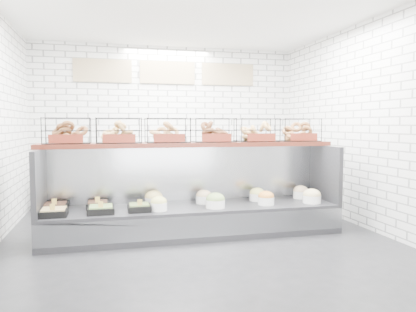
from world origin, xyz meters
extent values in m
plane|color=black|center=(0.00, 0.00, 0.00)|extent=(5.50, 5.50, 0.00)
cube|color=white|center=(0.00, 2.75, 1.50)|extent=(5.00, 0.02, 3.00)
cube|color=white|center=(2.50, 0.00, 1.50)|extent=(0.02, 5.50, 3.00)
cube|color=white|center=(0.00, 0.00, 3.00)|extent=(5.00, 5.50, 0.02)
cube|color=tan|center=(-1.20, 2.72, 2.50)|extent=(1.05, 0.03, 0.42)
cube|color=tan|center=(0.00, 2.72, 2.50)|extent=(1.05, 0.03, 0.42)
cube|color=tan|center=(1.20, 2.72, 2.50)|extent=(1.05, 0.03, 0.42)
cube|color=black|center=(0.00, 0.30, 0.20)|extent=(4.00, 0.90, 0.40)
cube|color=#93969B|center=(0.00, -0.14, 0.22)|extent=(4.00, 0.03, 0.28)
cube|color=#93969B|center=(0.00, 0.71, 0.80)|extent=(4.00, 0.08, 0.80)
cube|color=black|center=(-1.97, 0.30, 0.80)|extent=(0.06, 0.90, 0.80)
cube|color=black|center=(1.97, 0.30, 0.80)|extent=(0.06, 0.90, 0.80)
cube|color=black|center=(-1.78, 0.10, 0.44)|extent=(0.32, 0.32, 0.08)
cube|color=tan|center=(-1.78, 0.10, 0.48)|extent=(0.27, 0.27, 0.04)
cube|color=gold|center=(-1.78, -0.02, 0.53)|extent=(0.06, 0.01, 0.08)
cube|color=black|center=(-1.81, 0.45, 0.44)|extent=(0.30, 0.30, 0.08)
cube|color=brown|center=(-1.81, 0.45, 0.48)|extent=(0.26, 0.26, 0.04)
cube|color=gold|center=(-1.81, 0.35, 0.53)|extent=(0.06, 0.01, 0.08)
cube|color=black|center=(-1.23, 0.12, 0.44)|extent=(0.33, 0.33, 0.08)
cube|color=#779B4F|center=(-1.23, 0.12, 0.48)|extent=(0.28, 0.28, 0.04)
cube|color=gold|center=(-1.23, 0.01, 0.53)|extent=(0.06, 0.01, 0.08)
cube|color=black|center=(-1.28, 0.45, 0.44)|extent=(0.28, 0.28, 0.08)
cube|color=brown|center=(-1.28, 0.45, 0.48)|extent=(0.24, 0.24, 0.04)
cube|color=gold|center=(-1.28, 0.35, 0.53)|extent=(0.06, 0.01, 0.08)
cube|color=black|center=(-0.75, 0.13, 0.44)|extent=(0.29, 0.29, 0.08)
cube|color=olive|center=(-0.75, 0.13, 0.48)|extent=(0.24, 0.24, 0.04)
cube|color=gold|center=(-0.75, 0.03, 0.53)|extent=(0.06, 0.01, 0.08)
cylinder|color=white|center=(-0.51, 0.10, 0.46)|extent=(0.22, 0.22, 0.11)
ellipsoid|color=#C8C366|center=(-0.51, 0.10, 0.52)|extent=(0.21, 0.21, 0.15)
cylinder|color=white|center=(-0.53, 0.49, 0.46)|extent=(0.25, 0.25, 0.11)
ellipsoid|color=#F2D87B|center=(-0.53, 0.49, 0.52)|extent=(0.25, 0.25, 0.17)
cylinder|color=white|center=(0.25, 0.10, 0.46)|extent=(0.26, 0.26, 0.11)
ellipsoid|color=#76954B|center=(0.25, 0.10, 0.52)|extent=(0.25, 0.25, 0.18)
cylinder|color=white|center=(0.17, 0.44, 0.46)|extent=(0.22, 0.22, 0.11)
ellipsoid|color=#D4B482|center=(0.17, 0.44, 0.52)|extent=(0.22, 0.22, 0.15)
cylinder|color=white|center=(0.98, 0.13, 0.46)|extent=(0.23, 0.23, 0.11)
ellipsoid|color=orange|center=(0.98, 0.13, 0.52)|extent=(0.22, 0.22, 0.16)
cylinder|color=white|center=(0.97, 0.44, 0.46)|extent=(0.22, 0.22, 0.11)
ellipsoid|color=#D3D26B|center=(0.97, 0.44, 0.52)|extent=(0.22, 0.22, 0.15)
cylinder|color=white|center=(1.66, 0.09, 0.46)|extent=(0.26, 0.26, 0.11)
ellipsoid|color=tan|center=(1.66, 0.09, 0.52)|extent=(0.25, 0.25, 0.18)
cylinder|color=white|center=(1.68, 0.47, 0.46)|extent=(0.23, 0.23, 0.11)
ellipsoid|color=#D4B082|center=(1.68, 0.47, 0.52)|extent=(0.22, 0.22, 0.16)
cube|color=#40150D|center=(0.00, 0.52, 1.23)|extent=(4.10, 0.50, 0.06)
cube|color=black|center=(-1.64, 0.52, 1.43)|extent=(0.60, 0.38, 0.34)
cube|color=maroon|center=(-1.64, 0.32, 1.33)|extent=(0.42, 0.02, 0.11)
cube|color=black|center=(-0.99, 0.52, 1.43)|extent=(0.60, 0.38, 0.34)
cube|color=maroon|center=(-0.99, 0.32, 1.33)|extent=(0.42, 0.02, 0.11)
cube|color=black|center=(-0.33, 0.52, 1.43)|extent=(0.60, 0.38, 0.34)
cube|color=maroon|center=(-0.33, 0.32, 1.33)|extent=(0.42, 0.02, 0.11)
cube|color=black|center=(0.33, 0.52, 1.43)|extent=(0.60, 0.38, 0.34)
cube|color=maroon|center=(0.33, 0.32, 1.33)|extent=(0.42, 0.02, 0.11)
cube|color=black|center=(0.99, 0.52, 1.43)|extent=(0.60, 0.38, 0.34)
cube|color=maroon|center=(0.99, 0.32, 1.33)|extent=(0.42, 0.02, 0.11)
cube|color=black|center=(1.64, 0.52, 1.43)|extent=(0.60, 0.38, 0.34)
cube|color=maroon|center=(1.64, 0.32, 1.33)|extent=(0.42, 0.02, 0.11)
cube|color=#93969B|center=(0.00, 2.43, 0.45)|extent=(4.00, 0.60, 0.90)
cube|color=black|center=(-1.48, 2.40, 1.02)|extent=(0.40, 0.30, 0.24)
cube|color=silver|center=(-0.23, 2.38, 0.99)|extent=(0.35, 0.28, 0.18)
cylinder|color=#BB5D2E|center=(0.56, 2.41, 1.01)|extent=(0.09, 0.09, 0.22)
cube|color=black|center=(1.43, 2.47, 1.05)|extent=(0.30, 0.30, 0.30)
camera|label=1|loc=(-1.12, -5.06, 1.51)|focal=35.00mm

